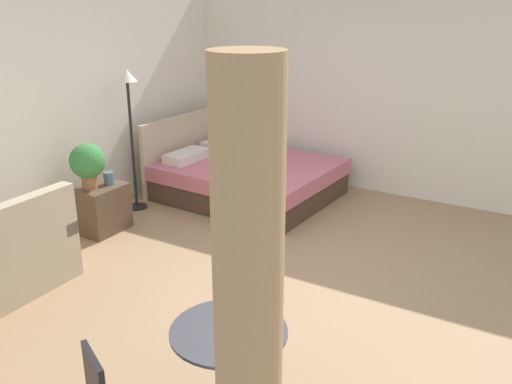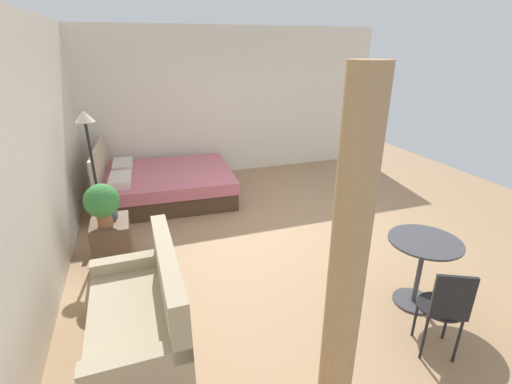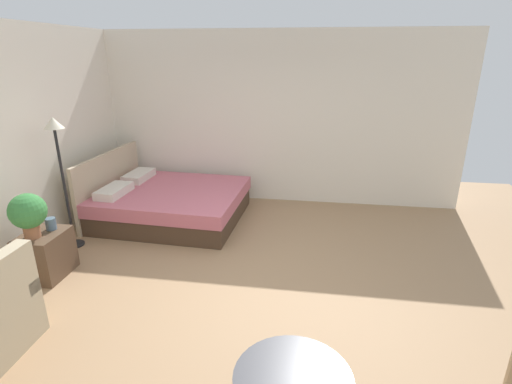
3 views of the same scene
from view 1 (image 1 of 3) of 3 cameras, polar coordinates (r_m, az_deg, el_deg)
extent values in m
cube|color=#9E7A56|center=(5.29, 3.37, -9.51)|extent=(8.96, 9.03, 0.02)
cube|color=silver|center=(6.65, -20.33, 8.61)|extent=(8.96, 0.12, 2.85)
cube|color=silver|center=(7.49, 14.37, 10.35)|extent=(0.12, 6.03, 2.85)
cube|color=#473323|center=(7.39, -0.64, 0.58)|extent=(1.86, 2.14, 0.29)
cube|color=#C66675|center=(7.31, -0.65, 2.36)|extent=(1.90, 2.19, 0.20)
cube|color=tan|center=(7.90, -7.05, 4.45)|extent=(1.82, 0.15, 1.01)
cube|color=silver|center=(7.41, -7.16, 3.72)|extent=(0.65, 0.35, 0.12)
cube|color=silver|center=(7.99, -3.56, 5.03)|extent=(0.65, 0.35, 0.12)
cube|color=tan|center=(5.09, -24.54, -3.97)|extent=(1.43, 0.16, 0.50)
cube|color=tan|center=(5.74, -20.95, -2.85)|extent=(0.15, 0.75, 0.12)
cube|color=brown|center=(6.54, -15.70, -1.64)|extent=(0.55, 0.44, 0.54)
cylinder|color=#935B3D|center=(6.38, -16.82, 1.01)|extent=(0.17, 0.17, 0.15)
sphere|color=#387F3D|center=(6.31, -17.04, 3.09)|extent=(0.39, 0.39, 0.39)
cylinder|color=slate|center=(6.48, -14.97, 1.41)|extent=(0.12, 0.12, 0.14)
cylinder|color=black|center=(7.22, -12.19, -1.49)|extent=(0.26, 0.26, 0.02)
cylinder|color=black|center=(6.97, -12.66, 4.65)|extent=(0.04, 0.04, 1.58)
cone|color=beige|center=(6.81, -13.21, 11.64)|extent=(0.24, 0.24, 0.14)
cylinder|color=#3F3F44|center=(3.54, -2.74, -19.09)|extent=(0.05, 0.05, 0.71)
cylinder|color=#3F3F44|center=(3.33, -2.85, -14.18)|extent=(0.70, 0.70, 0.02)
camera|label=2|loc=(4.09, -61.75, 8.34)|focal=25.39mm
camera|label=3|loc=(1.59, -40.24, 11.49)|focal=27.25mm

